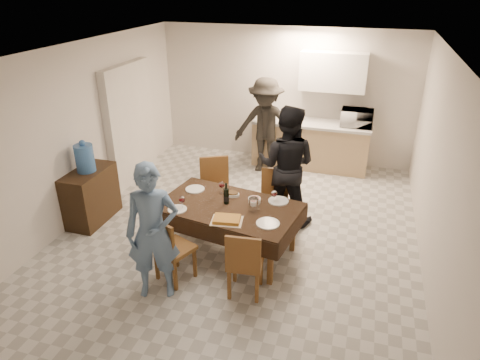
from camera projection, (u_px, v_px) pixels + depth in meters
The scene contains 33 objects.
floor at pixel (241, 230), 6.38m from camera, with size 5.00×6.00×0.02m, color #B7B7B2.
ceiling at pixel (241, 51), 5.25m from camera, with size 5.00×6.00×0.02m, color white.
wall_back at pixel (285, 95), 8.40m from camera, with size 5.00×0.02×2.60m, color beige.
wall_front at pixel (127, 289), 3.23m from camera, with size 5.00×0.02×2.60m, color beige.
wall_left at pixel (83, 132), 6.47m from camera, with size 0.02×6.00×2.60m, color beige.
wall_right at pixel (439, 171), 5.16m from camera, with size 0.02×6.00×2.60m, color beige.
stub_partition at pixel (130, 124), 7.59m from camera, with size 0.15×1.40×2.10m, color silver.
kitchen_base_cabinet at pixel (310, 146), 8.34m from camera, with size 2.20×0.60×0.86m, color tan.
kitchen_worktop at pixel (312, 123), 8.15m from camera, with size 2.24×0.64×0.05m, color beige.
upper_cabinet at pixel (333, 72), 7.77m from camera, with size 1.20×0.34×0.70m, color white.
dining_table at pixel (229, 208), 5.62m from camera, with size 1.96×1.34×0.71m.
chair_near_left at pixel (171, 245), 5.08m from camera, with size 0.53×0.55×0.49m.
chair_near_right at pixel (244, 258), 4.85m from camera, with size 0.44×0.44×0.48m.
chair_far_left at pixel (214, 187), 6.35m from camera, with size 0.59×0.61×0.52m.
chair_far_right at pixel (273, 198), 6.13m from camera, with size 0.48×0.48×0.49m.
console at pixel (91, 196), 6.49m from camera, with size 0.45×0.89×0.82m, color #2F1F0F.
water_jug at pixel (85, 158), 6.23m from camera, with size 0.27×0.27×0.41m, color #4481D1.
wine_bottle at pixel (226, 193), 5.60m from camera, with size 0.07×0.07×0.30m, color black, non-canonical shape.
water_pitcher at pixel (254, 205), 5.43m from camera, with size 0.12×0.12×0.19m, color white.
savoury_tart at pixel (227, 219), 5.25m from camera, with size 0.38×0.29×0.05m, color #AC8432.
salad_bowl at pixel (254, 200), 5.67m from camera, with size 0.17×0.17×0.06m, color white.
mushroom_dish at pixel (232, 194), 5.86m from camera, with size 0.20×0.20×0.03m, color white.
wine_glass_a at pixel (182, 202), 5.50m from camera, with size 0.08×0.08×0.18m, color white, non-canonical shape.
wine_glass_b at pixel (274, 197), 5.64m from camera, with size 0.08×0.08×0.18m, color white, non-canonical shape.
wine_glass_c at pixel (222, 187), 5.88m from camera, with size 0.08×0.08×0.19m, color white, non-canonical shape.
plate_near_left at pixel (177, 209), 5.50m from camera, with size 0.25×0.25×0.01m, color white.
plate_near_right at pixel (268, 223), 5.19m from camera, with size 0.29×0.29×0.02m, color white.
plate_far_left at pixel (195, 189), 6.02m from camera, with size 0.27×0.27×0.02m, color white.
plate_far_right at pixel (278, 201), 5.71m from camera, with size 0.27×0.27×0.02m, color white.
microwave at pixel (357, 118), 7.85m from camera, with size 0.57×0.39×0.32m, color white.
person_near at pixel (153, 233), 4.79m from camera, with size 0.61×0.40×1.66m, color #5A79A2.
person_far at pixel (286, 166), 6.28m from camera, with size 0.88×0.69×1.82m, color black.
person_kitchen at pixel (265, 126), 7.96m from camera, with size 1.16×0.67×1.80m, color black.
Camera 1 is at (1.56, -5.19, 3.44)m, focal length 32.00 mm.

